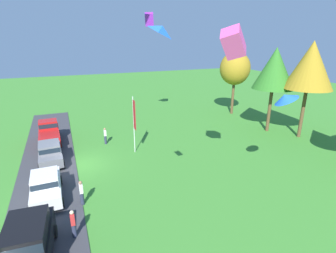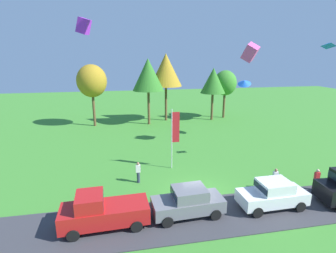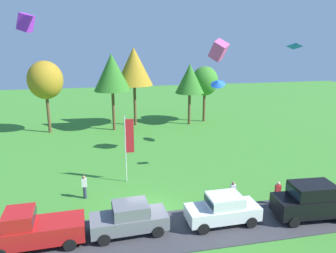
# 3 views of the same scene
# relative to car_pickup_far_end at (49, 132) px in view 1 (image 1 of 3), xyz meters

# --- Properties ---
(ground_plane) EXTENTS (120.00, 120.00, 0.00)m
(ground_plane) POSITION_rel_car_pickup_far_end_xyz_m (6.52, 2.54, -1.11)
(ground_plane) COLOR #3D842D
(pavement_strip) EXTENTS (36.00, 4.40, 0.06)m
(pavement_strip) POSITION_rel_car_pickup_far_end_xyz_m (6.52, -0.10, -1.08)
(pavement_strip) COLOR #38383D
(pavement_strip) RESTS_ON ground
(car_pickup_far_end) EXTENTS (5.07, 2.20, 2.14)m
(car_pickup_far_end) POSITION_rel_car_pickup_far_end_xyz_m (0.00, 0.00, 0.00)
(car_pickup_far_end) COLOR red
(car_pickup_far_end) RESTS_ON ground
(car_sedan_by_flagpole) EXTENTS (4.49, 2.13, 1.84)m
(car_sedan_by_flagpole) POSITION_rel_car_pickup_far_end_xyz_m (5.20, 0.17, -0.07)
(car_sedan_by_flagpole) COLOR slate
(car_sedan_by_flagpole) RESTS_ON ground
(car_sedan_near_entrance) EXTENTS (4.43, 2.02, 1.84)m
(car_sedan_near_entrance) POSITION_rel_car_pickup_far_end_xyz_m (10.83, 0.01, -0.07)
(car_sedan_near_entrance) COLOR white
(car_sedan_near_entrance) RESTS_ON ground
(car_suv_mid_row) EXTENTS (4.71, 2.28, 2.28)m
(car_suv_mid_row) POSITION_rel_car_pickup_far_end_xyz_m (16.43, -0.53, 0.19)
(car_suv_mid_row) COLOR black
(car_suv_mid_row) RESTS_ON ground
(person_beside_suv) EXTENTS (0.36, 0.24, 1.71)m
(person_beside_suv) POSITION_rel_car_pickup_far_end_xyz_m (15.30, 1.45, -0.23)
(person_beside_suv) COLOR #2D334C
(person_beside_suv) RESTS_ON ground
(person_watching_sky) EXTENTS (0.36, 0.24, 1.71)m
(person_watching_sky) POSITION_rel_car_pickup_far_end_xyz_m (2.52, 5.24, -0.23)
(person_watching_sky) COLOR #2D334C
(person_watching_sky) RESTS_ON ground
(person_on_lawn) EXTENTS (0.36, 0.24, 1.71)m
(person_on_lawn) POSITION_rel_car_pickup_far_end_xyz_m (12.36, 2.12, -0.23)
(person_on_lawn) COLOR #2D334C
(person_on_lawn) RESTS_ON ground
(tree_center_back) EXTENTS (4.07, 4.07, 8.59)m
(tree_center_back) POSITION_rel_car_pickup_far_end_xyz_m (-2.16, 23.83, 5.21)
(tree_center_back) COLOR brown
(tree_center_back) RESTS_ON ground
(tree_right_of_center) EXTENTS (4.44, 4.44, 9.37)m
(tree_right_of_center) POSITION_rel_car_pickup_far_end_xyz_m (5.56, 23.33, 6.01)
(tree_right_of_center) COLOR brown
(tree_right_of_center) RESTS_ON ground
(tree_lone_near) EXTENTS (4.76, 4.76, 10.05)m
(tree_lone_near) POSITION_rel_car_pickup_far_end_xyz_m (8.42, 25.15, 6.53)
(tree_lone_near) COLOR brown
(tree_lone_near) RESTS_ON ground
(flag_banner) EXTENTS (0.71, 0.08, 5.35)m
(flag_banner) POSITION_rel_car_pickup_far_end_xyz_m (5.89, 7.45, 2.28)
(flag_banner) COLOR silver
(flag_banner) RESTS_ON ground
(kite_delta_high_left) EXTENTS (2.07, 2.08, 1.05)m
(kite_delta_high_left) POSITION_rel_car_pickup_far_end_xyz_m (15.74, 14.66, 5.60)
(kite_delta_high_left) COLOR blue
(kite_box_topmost) EXTENTS (1.81, 2.13, 2.12)m
(kite_box_topmost) POSITION_rel_car_pickup_far_end_xyz_m (14.45, 11.38, 8.90)
(kite_box_topmost) COLOR #EA4C9E
(kite_diamond_over_trees) EXTENTS (1.11, 1.07, 0.59)m
(kite_diamond_over_trees) POSITION_rel_car_pickup_far_end_xyz_m (18.12, 5.54, 9.43)
(kite_diamond_over_trees) COLOR blue
(kite_box_trailing_tail) EXTENTS (1.45, 1.29, 1.52)m
(kite_box_trailing_tail) POSITION_rel_car_pickup_far_end_xyz_m (-1.37, 11.48, 11.07)
(kite_box_trailing_tail) COLOR purple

